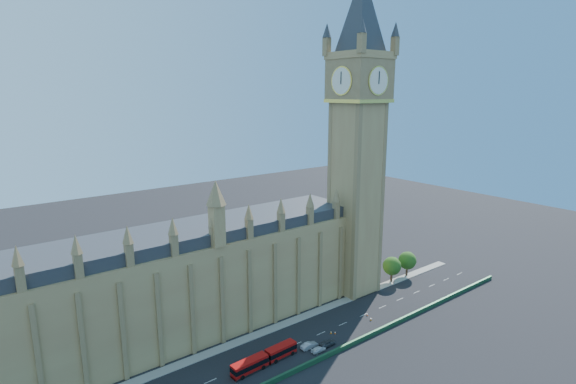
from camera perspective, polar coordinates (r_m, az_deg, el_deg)
ground at (r=115.27m, az=-0.52°, el=-19.34°), size 400.00×400.00×0.00m
palace_westminster at (r=115.62m, az=-17.62°, el=-12.08°), size 120.00×20.00×28.00m
elizabeth_tower at (r=133.99m, az=8.91°, el=9.68°), size 20.59×20.59×105.00m
bridge_parapet at (r=109.05m, az=2.56°, el=-21.03°), size 160.00×0.60×1.20m
kerb_north at (r=121.86m, az=-3.36°, el=-17.42°), size 160.00×3.00×0.16m
tree_east_near at (r=152.39m, az=13.09°, el=-9.06°), size 6.00×6.00×8.50m
tree_east_far at (r=158.34m, az=14.95°, el=-8.33°), size 6.00×6.00×8.50m
red_bus at (r=109.26m, az=-2.96°, el=-20.36°), size 17.45×3.39×2.95m
car_grey at (r=116.43m, az=5.00°, el=-18.60°), size 4.54×1.97×1.52m
car_silver at (r=115.38m, az=2.73°, el=-18.88°), size 4.63×1.75×1.51m
car_white at (r=114.35m, az=3.92°, el=-19.31°), size 4.16×1.72×1.20m
cone_a at (r=121.82m, az=5.49°, el=-17.32°), size 0.49×0.49×0.70m
cone_b at (r=129.35m, az=10.48°, el=-15.57°), size 0.60×0.60×0.79m
cone_c at (r=131.58m, az=10.05°, el=-15.06°), size 0.55×0.55×0.71m
cone_d at (r=121.84m, az=6.01°, el=-17.34°), size 0.53×0.53×0.66m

